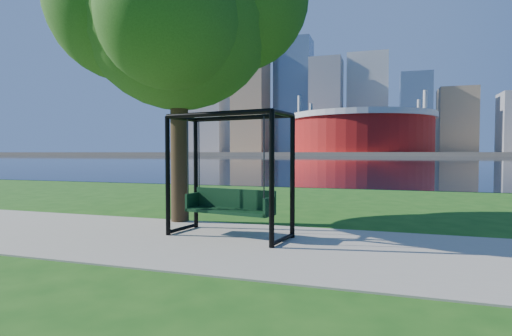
% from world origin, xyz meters
% --- Properties ---
extents(ground, '(900.00, 900.00, 0.00)m').
position_xyz_m(ground, '(0.00, 0.00, 0.00)').
color(ground, '#1E5114').
rests_on(ground, ground).
extents(path, '(120.00, 4.00, 0.03)m').
position_xyz_m(path, '(0.00, -0.50, 0.01)').
color(path, '#9E937F').
rests_on(path, ground).
extents(river, '(900.00, 180.00, 0.02)m').
position_xyz_m(river, '(0.00, 102.00, 0.01)').
color(river, black).
rests_on(river, ground).
extents(far_bank, '(900.00, 228.00, 2.00)m').
position_xyz_m(far_bank, '(0.00, 306.00, 1.00)').
color(far_bank, '#937F60').
rests_on(far_bank, ground).
extents(stadium, '(83.00, 83.00, 32.00)m').
position_xyz_m(stadium, '(-10.00, 235.00, 14.23)').
color(stadium, maroon).
rests_on(stadium, far_bank).
extents(skyline, '(392.00, 66.00, 96.50)m').
position_xyz_m(skyline, '(-4.27, 319.39, 35.89)').
color(skyline, gray).
rests_on(skyline, far_bank).
extents(swing, '(2.64, 1.49, 2.55)m').
position_xyz_m(swing, '(-0.54, 0.06, 1.23)').
color(swing, black).
rests_on(swing, ground).
extents(park_tree, '(6.25, 5.65, 7.76)m').
position_xyz_m(park_tree, '(-2.47, 1.44, 5.39)').
color(park_tree, '#2E2214').
rests_on(park_tree, ground).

